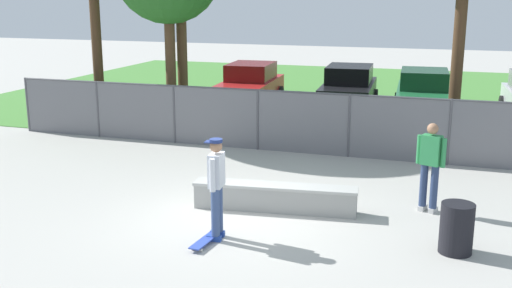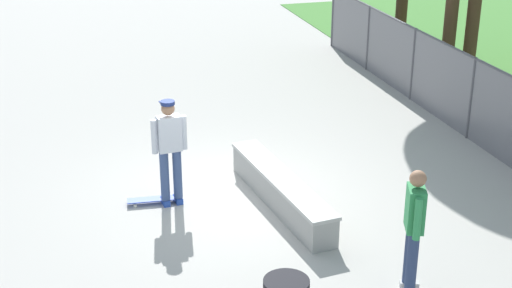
# 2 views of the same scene
# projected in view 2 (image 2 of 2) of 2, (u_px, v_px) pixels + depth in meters

# --- Properties ---
(ground_plane) EXTENTS (80.00, 80.00, 0.00)m
(ground_plane) POSITION_uv_depth(u_px,v_px,m) (228.00, 196.00, 12.87)
(ground_plane) COLOR #ADAAA3
(concrete_ledge) EXTENTS (3.35, 0.86, 0.54)m
(concrete_ledge) POSITION_uv_depth(u_px,v_px,m) (281.00, 191.00, 12.43)
(concrete_ledge) COLOR #999993
(concrete_ledge) RESTS_ON ground
(skateboarder) EXTENTS (0.33, 0.60, 1.84)m
(skateboarder) POSITION_uv_depth(u_px,v_px,m) (170.00, 148.00, 12.21)
(skateboarder) COLOR #2647A5
(skateboarder) RESTS_ON ground
(skateboard) EXTENTS (0.27, 0.81, 0.09)m
(skateboard) POSITION_uv_depth(u_px,v_px,m) (151.00, 200.00, 12.58)
(skateboard) COLOR #334CB2
(skateboard) RESTS_ON ground
(chainlink_fence) EXTENTS (17.96, 0.07, 1.71)m
(chainlink_fence) POSITION_uv_depth(u_px,v_px,m) (508.00, 116.00, 13.88)
(chainlink_fence) COLOR #4C4C51
(chainlink_fence) RESTS_ON ground
(bystander) EXTENTS (0.57, 0.37, 1.82)m
(bystander) POSITION_uv_depth(u_px,v_px,m) (414.00, 227.00, 9.76)
(bystander) COLOR beige
(bystander) RESTS_ON ground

